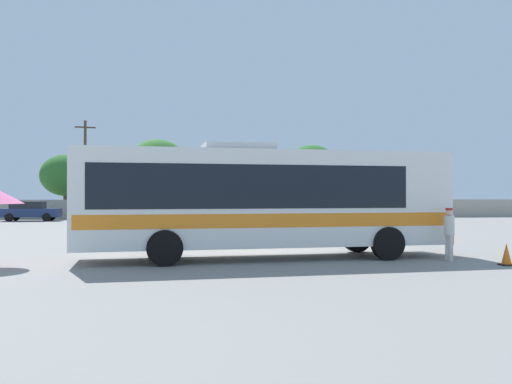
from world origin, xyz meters
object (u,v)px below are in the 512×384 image
utility_pole_near (85,167)px  traffic_cone_on_apron (506,255)px  attendant_by_bus_door (449,231)px  parked_car_leftmost_dark_blue (30,211)px  parked_car_rightmost_maroon (277,211)px  coach_bus_white_orange (261,198)px  roadside_tree_left (65,175)px  roadside_tree_midright (311,169)px  parked_car_second_silver (112,211)px  roadside_tree_midleft (158,163)px  parked_car_third_grey (189,211)px

utility_pole_near → traffic_cone_on_apron: size_ratio=13.61×
attendant_by_bus_door → parked_car_leftmost_dark_blue: bearing=125.7°
parked_car_leftmost_dark_blue → parked_car_rightmost_maroon: bearing=-0.1°
coach_bus_white_orange → roadside_tree_left: roadside_tree_left is taller
utility_pole_near → traffic_cone_on_apron: bearing=-62.3°
roadside_tree_left → traffic_cone_on_apron: size_ratio=9.01×
utility_pole_near → roadside_tree_midright: bearing=4.6°
parked_car_leftmost_dark_blue → attendant_by_bus_door: bearing=-54.3°
parked_car_second_silver → roadside_tree_midleft: 8.48m
attendant_by_bus_door → roadside_tree_left: (-19.35, 35.18, 2.94)m
parked_car_third_grey → roadside_tree_midleft: (-2.89, 6.58, 4.29)m
coach_bus_white_orange → parked_car_second_silver: bearing=107.2°
parked_car_leftmost_dark_blue → utility_pole_near: bearing=56.3°
attendant_by_bus_door → roadside_tree_midleft: (-11.00, 35.21, 4.11)m
attendant_by_bus_door → traffic_cone_on_apron: 1.82m
roadside_tree_midleft → roadside_tree_midright: 14.71m
parked_car_leftmost_dark_blue → parked_car_third_grey: 12.48m
roadside_tree_midleft → traffic_cone_on_apron: (12.07, -36.55, -4.73)m
attendant_by_bus_door → parked_car_rightmost_maroon: attendant_by_bus_door is taller
parked_car_leftmost_dark_blue → utility_pole_near: 7.02m
coach_bus_white_orange → roadside_tree_midright: roadside_tree_midright is taller
attendant_by_bus_door → utility_pole_near: 38.01m
attendant_by_bus_door → parked_car_third_grey: bearing=105.8°
coach_bus_white_orange → parked_car_third_grey: bearing=94.9°
roadside_tree_left → roadside_tree_midright: size_ratio=0.84×
roadside_tree_midright → parked_car_third_grey: bearing=-150.4°
coach_bus_white_orange → parked_car_rightmost_maroon: coach_bus_white_orange is taller
parked_car_second_silver → attendant_by_bus_door: bearing=-63.6°
parked_car_second_silver → utility_pole_near: bearing=121.4°
attendant_by_bus_door → roadside_tree_left: roadside_tree_left is taller
parked_car_third_grey → utility_pole_near: size_ratio=0.48×
parked_car_second_silver → roadside_tree_left: (-5.14, 6.59, 3.07)m
coach_bus_white_orange → traffic_cone_on_apron: bearing=-20.3°
roadside_tree_left → parked_car_leftmost_dark_blue: bearing=-100.8°
parked_car_second_silver → parked_car_rightmost_maroon: parked_car_second_silver is taller
utility_pole_near → traffic_cone_on_apron: (18.36, -35.00, -4.23)m
parked_car_rightmost_maroon → parked_car_leftmost_dark_blue: bearing=179.9°
roadside_tree_midleft → utility_pole_near: bearing=-166.1°
attendant_by_bus_door → traffic_cone_on_apron: size_ratio=2.54×
coach_bus_white_orange → roadside_tree_midleft: size_ratio=1.65×
parked_car_leftmost_dark_blue → coach_bus_white_orange: bearing=-61.7°
traffic_cone_on_apron → parked_car_leftmost_dark_blue: bearing=125.8°
attendant_by_bus_door → parked_car_third_grey: attendant_by_bus_door is taller
parked_car_leftmost_dark_blue → roadside_tree_midright: (24.30, 6.64, 3.75)m
coach_bus_white_orange → traffic_cone_on_apron: coach_bus_white_orange is taller
parked_car_leftmost_dark_blue → roadside_tree_midright: 25.46m
attendant_by_bus_door → parked_car_third_grey: 29.75m
parked_car_leftmost_dark_blue → utility_pole_near: (3.30, 4.96, 3.72)m
coach_bus_white_orange → parked_car_leftmost_dark_blue: bearing=118.3°
roadside_tree_midright → parked_car_leftmost_dark_blue: bearing=-164.7°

